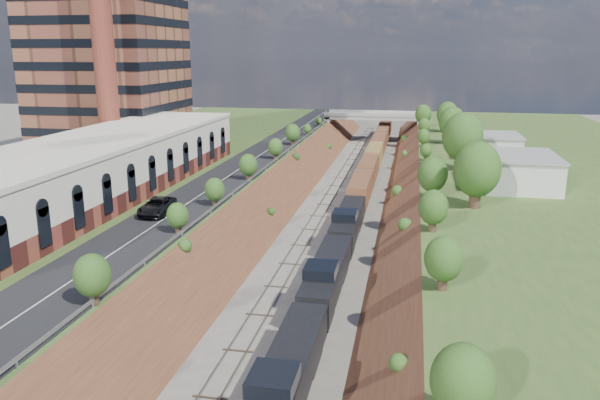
% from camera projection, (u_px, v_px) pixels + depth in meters
% --- Properties ---
extents(platform_left, '(44.00, 180.00, 5.00)m').
position_uv_depth(platform_left, '(143.00, 176.00, 95.05)').
color(platform_left, '#3B5824').
rests_on(platform_left, ground).
extents(platform_right, '(44.00, 180.00, 5.00)m').
position_uv_depth(platform_right, '(576.00, 194.00, 82.90)').
color(platform_right, '#3B5824').
rests_on(platform_right, ground).
extents(embankment_left, '(10.00, 180.00, 10.00)m').
position_uv_depth(embankment_left, '(275.00, 197.00, 91.62)').
color(embankment_left, brown).
rests_on(embankment_left, ground).
extents(embankment_right, '(10.00, 180.00, 10.00)m').
position_uv_depth(embankment_right, '(418.00, 204.00, 87.57)').
color(embankment_right, brown).
rests_on(embankment_right, ground).
extents(rail_left_track, '(1.58, 180.00, 0.18)m').
position_uv_depth(rail_left_track, '(328.00, 199.00, 90.05)').
color(rail_left_track, gray).
rests_on(rail_left_track, ground).
extents(rail_right_track, '(1.58, 180.00, 0.18)m').
position_uv_depth(rail_right_track, '(362.00, 201.00, 89.09)').
color(rail_right_track, gray).
rests_on(rail_right_track, ground).
extents(road, '(8.00, 180.00, 0.10)m').
position_uv_depth(road, '(247.00, 164.00, 91.19)').
color(road, black).
rests_on(road, platform_left).
extents(guardrail, '(0.10, 171.00, 0.70)m').
position_uv_depth(guardrail, '(272.00, 162.00, 90.13)').
color(guardrail, '#99999E').
rests_on(guardrail, platform_left).
extents(commercial_building, '(14.30, 62.30, 7.00)m').
position_uv_depth(commercial_building, '(98.00, 166.00, 71.71)').
color(commercial_building, maroon).
rests_on(commercial_building, platform_left).
extents(smokestack, '(3.20, 3.20, 40.00)m').
position_uv_depth(smokestack, '(102.00, 32.00, 86.22)').
color(smokestack, maroon).
rests_on(smokestack, platform_left).
extents(overpass, '(24.50, 8.30, 7.40)m').
position_uv_depth(overpass, '(374.00, 122.00, 147.35)').
color(overpass, gray).
rests_on(overpass, ground).
extents(white_building_near, '(9.00, 12.00, 4.00)m').
position_uv_depth(white_building_near, '(518.00, 172.00, 75.92)').
color(white_building_near, silver).
rests_on(white_building_near, platform_right).
extents(white_building_far, '(8.00, 10.00, 3.60)m').
position_uv_depth(white_building_far, '(493.00, 147.00, 96.99)').
color(white_building_far, silver).
rests_on(white_building_far, platform_right).
extents(tree_right_large, '(5.25, 5.25, 7.61)m').
position_uv_depth(tree_right_large, '(477.00, 170.00, 65.11)').
color(tree_right_large, '#473323').
rests_on(tree_right_large, platform_right).
extents(tree_left_crest, '(2.45, 2.45, 3.55)m').
position_uv_depth(tree_left_crest, '(162.00, 227.00, 51.97)').
color(tree_left_crest, '#473323').
rests_on(tree_left_crest, platform_left).
extents(freight_train, '(2.76, 141.26, 4.55)m').
position_uv_depth(freight_train, '(368.00, 171.00, 99.32)').
color(freight_train, black).
rests_on(freight_train, ground).
extents(suv, '(3.46, 6.46, 1.73)m').
position_uv_depth(suv, '(157.00, 206.00, 63.16)').
color(suv, black).
rests_on(suv, road).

